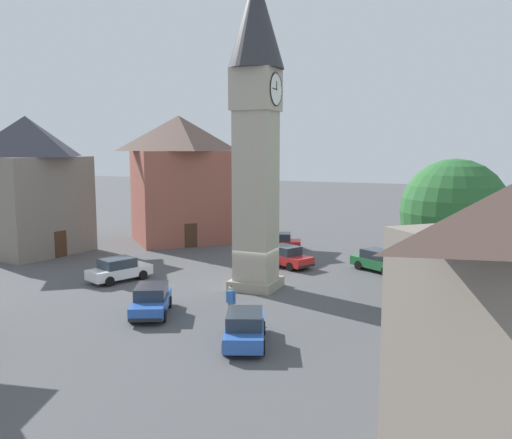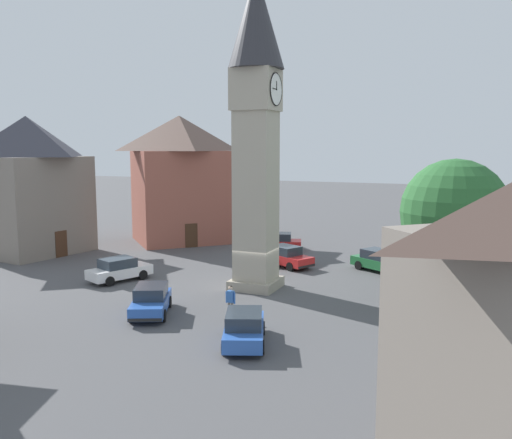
{
  "view_description": "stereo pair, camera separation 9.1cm",
  "coord_description": "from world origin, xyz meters",
  "px_view_note": "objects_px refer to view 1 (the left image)",
  "views": [
    {
      "loc": [
        30.46,
        12.79,
        8.79
      ],
      "look_at": [
        0.0,
        0.0,
        4.32
      ],
      "focal_mm": 38.2,
      "sensor_mm": 36.0,
      "label": 1
    },
    {
      "loc": [
        30.42,
        12.88,
        8.79
      ],
      "look_at": [
        0.0,
        0.0,
        4.32
      ],
      "focal_mm": 38.2,
      "sensor_mm": 36.0,
      "label": 2
    }
  ],
  "objects_px": {
    "car_black_far": "(286,256)",
    "car_silver_kerb": "(245,328)",
    "building_shop_left": "(28,184)",
    "tree": "(454,212)",
    "car_white_side": "(119,269)",
    "pedestrian": "(231,299)",
    "clock_tower": "(256,105)",
    "building_hall_far": "(180,178)",
    "car_red_corner": "(379,261)",
    "car_blue_kerb": "(151,300)",
    "car_green_alley": "(277,242)"
  },
  "relations": [
    {
      "from": "car_black_far",
      "to": "car_silver_kerb",
      "type": "bearing_deg",
      "value": 13.12
    },
    {
      "from": "building_shop_left",
      "to": "tree",
      "type": "bearing_deg",
      "value": 87.7
    },
    {
      "from": "car_white_side",
      "to": "pedestrian",
      "type": "xyz_separation_m",
      "value": [
        4.15,
        10.09,
        0.25
      ]
    },
    {
      "from": "clock_tower",
      "to": "car_white_side",
      "type": "xyz_separation_m",
      "value": [
        1.79,
        -8.99,
        -10.44
      ]
    },
    {
      "from": "clock_tower",
      "to": "pedestrian",
      "type": "height_order",
      "value": "clock_tower"
    },
    {
      "from": "building_shop_left",
      "to": "building_hall_far",
      "type": "relative_size",
      "value": 0.97
    },
    {
      "from": "clock_tower",
      "to": "car_white_side",
      "type": "relative_size",
      "value": 4.3
    },
    {
      "from": "car_black_far",
      "to": "building_shop_left",
      "type": "height_order",
      "value": "building_shop_left"
    },
    {
      "from": "car_red_corner",
      "to": "building_shop_left",
      "type": "height_order",
      "value": "building_shop_left"
    },
    {
      "from": "pedestrian",
      "to": "car_blue_kerb",
      "type": "bearing_deg",
      "value": -74.63
    },
    {
      "from": "car_silver_kerb",
      "to": "tree",
      "type": "height_order",
      "value": "tree"
    },
    {
      "from": "pedestrian",
      "to": "building_shop_left",
      "type": "xyz_separation_m",
      "value": [
        -9.31,
        -22.75,
        4.7
      ]
    },
    {
      "from": "car_white_side",
      "to": "building_shop_left",
      "type": "height_order",
      "value": "building_shop_left"
    },
    {
      "from": "clock_tower",
      "to": "car_green_alley",
      "type": "bearing_deg",
      "value": -165.38
    },
    {
      "from": "car_red_corner",
      "to": "car_black_far",
      "type": "xyz_separation_m",
      "value": [
        1.13,
        -6.59,
        0.0
      ]
    },
    {
      "from": "car_white_side",
      "to": "building_shop_left",
      "type": "xyz_separation_m",
      "value": [
        -5.16,
        -12.66,
        4.95
      ]
    },
    {
      "from": "tree",
      "to": "pedestrian",
      "type": "bearing_deg",
      "value": -51.92
    },
    {
      "from": "car_black_far",
      "to": "pedestrian",
      "type": "xyz_separation_m",
      "value": [
        12.43,
        1.44,
        0.25
      ]
    },
    {
      "from": "car_green_alley",
      "to": "pedestrian",
      "type": "bearing_deg",
      "value": 13.24
    },
    {
      "from": "car_green_alley",
      "to": "building_hall_far",
      "type": "distance_m",
      "value": 11.24
    },
    {
      "from": "car_black_far",
      "to": "car_green_alley",
      "type": "height_order",
      "value": "same"
    },
    {
      "from": "clock_tower",
      "to": "car_green_alley",
      "type": "distance_m",
      "value": 16.12
    },
    {
      "from": "clock_tower",
      "to": "car_silver_kerb",
      "type": "distance_m",
      "value": 14.25
    },
    {
      "from": "car_red_corner",
      "to": "car_green_alley",
      "type": "relative_size",
      "value": 0.99
    },
    {
      "from": "pedestrian",
      "to": "car_green_alley",
      "type": "bearing_deg",
      "value": -166.76
    },
    {
      "from": "building_shop_left",
      "to": "building_hall_far",
      "type": "distance_m",
      "value": 12.86
    },
    {
      "from": "building_shop_left",
      "to": "car_silver_kerb",
      "type": "bearing_deg",
      "value": 63.38
    },
    {
      "from": "car_green_alley",
      "to": "tree",
      "type": "relative_size",
      "value": 0.55
    },
    {
      "from": "tree",
      "to": "building_shop_left",
      "type": "distance_m",
      "value": 32.98
    },
    {
      "from": "car_red_corner",
      "to": "building_shop_left",
      "type": "xyz_separation_m",
      "value": [
        4.24,
        -27.89,
        4.95
      ]
    },
    {
      "from": "car_blue_kerb",
      "to": "building_shop_left",
      "type": "height_order",
      "value": "building_shop_left"
    },
    {
      "from": "car_green_alley",
      "to": "building_shop_left",
      "type": "bearing_deg",
      "value": -65.34
    },
    {
      "from": "clock_tower",
      "to": "pedestrian",
      "type": "xyz_separation_m",
      "value": [
        5.94,
        1.09,
        -10.19
      ]
    },
    {
      "from": "clock_tower",
      "to": "car_white_side",
      "type": "bearing_deg",
      "value": -78.74
    },
    {
      "from": "car_silver_kerb",
      "to": "car_black_far",
      "type": "bearing_deg",
      "value": -166.88
    },
    {
      "from": "car_silver_kerb",
      "to": "building_shop_left",
      "type": "height_order",
      "value": "building_shop_left"
    },
    {
      "from": "car_green_alley",
      "to": "tree",
      "type": "bearing_deg",
      "value": 55.65
    },
    {
      "from": "car_red_corner",
      "to": "building_shop_left",
      "type": "relative_size",
      "value": 0.39
    },
    {
      "from": "car_white_side",
      "to": "building_shop_left",
      "type": "bearing_deg",
      "value": -112.18
    },
    {
      "from": "clock_tower",
      "to": "car_red_corner",
      "type": "relative_size",
      "value": 4.35
    },
    {
      "from": "car_black_far",
      "to": "tree",
      "type": "height_order",
      "value": "tree"
    },
    {
      "from": "car_blue_kerb",
      "to": "pedestrian",
      "type": "xyz_separation_m",
      "value": [
        -1.12,
        4.09,
        0.25
      ]
    },
    {
      "from": "clock_tower",
      "to": "building_hall_far",
      "type": "bearing_deg",
      "value": -134.75
    },
    {
      "from": "car_blue_kerb",
      "to": "tree",
      "type": "relative_size",
      "value": 0.55
    },
    {
      "from": "car_red_corner",
      "to": "tree",
      "type": "height_order",
      "value": "tree"
    },
    {
      "from": "car_red_corner",
      "to": "car_silver_kerb",
      "type": "bearing_deg",
      "value": -9.99
    },
    {
      "from": "car_silver_kerb",
      "to": "car_red_corner",
      "type": "height_order",
      "value": "same"
    },
    {
      "from": "car_red_corner",
      "to": "building_hall_far",
      "type": "xyz_separation_m",
      "value": [
        -5.33,
        -19.3,
        5.11
      ]
    },
    {
      "from": "pedestrian",
      "to": "car_white_side",
      "type": "bearing_deg",
      "value": -112.38
    },
    {
      "from": "clock_tower",
      "to": "tree",
      "type": "distance_m",
      "value": 13.01
    }
  ]
}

